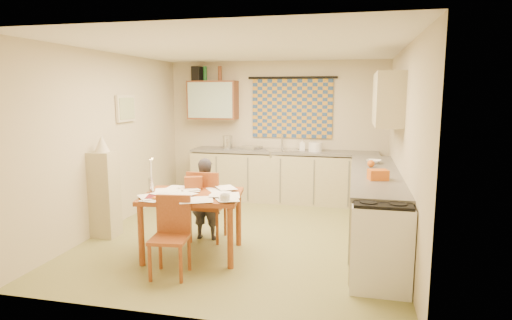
% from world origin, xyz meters
% --- Properties ---
extents(floor, '(4.00, 4.50, 0.02)m').
position_xyz_m(floor, '(0.00, 0.00, -0.01)').
color(floor, olive).
rests_on(floor, ground).
extents(ceiling, '(4.00, 4.50, 0.02)m').
position_xyz_m(ceiling, '(0.00, 0.00, 2.51)').
color(ceiling, white).
rests_on(ceiling, floor).
extents(wall_back, '(4.00, 0.02, 2.50)m').
position_xyz_m(wall_back, '(0.00, 2.26, 1.25)').
color(wall_back, beige).
rests_on(wall_back, floor).
extents(wall_front, '(4.00, 0.02, 2.50)m').
position_xyz_m(wall_front, '(0.00, -2.26, 1.25)').
color(wall_front, beige).
rests_on(wall_front, floor).
extents(wall_left, '(0.02, 4.50, 2.50)m').
position_xyz_m(wall_left, '(-2.01, 0.00, 1.25)').
color(wall_left, beige).
rests_on(wall_left, floor).
extents(wall_right, '(0.02, 4.50, 2.50)m').
position_xyz_m(wall_right, '(2.01, 0.00, 1.25)').
color(wall_right, beige).
rests_on(wall_right, floor).
extents(window_blind, '(1.45, 0.03, 1.05)m').
position_xyz_m(window_blind, '(0.30, 2.22, 1.65)').
color(window_blind, navy).
rests_on(window_blind, wall_back).
extents(curtain_rod, '(1.60, 0.04, 0.04)m').
position_xyz_m(curtain_rod, '(0.30, 2.20, 2.20)').
color(curtain_rod, black).
rests_on(curtain_rod, wall_back).
extents(wall_cabinet, '(0.90, 0.34, 0.70)m').
position_xyz_m(wall_cabinet, '(-1.15, 2.08, 1.80)').
color(wall_cabinet, '#5B2F1A').
rests_on(wall_cabinet, wall_back).
extents(wall_cabinet_glass, '(0.84, 0.02, 0.64)m').
position_xyz_m(wall_cabinet_glass, '(-1.15, 1.91, 1.80)').
color(wall_cabinet_glass, '#99B2A5').
rests_on(wall_cabinet_glass, wall_back).
extents(upper_cabinet_right, '(0.34, 1.30, 0.70)m').
position_xyz_m(upper_cabinet_right, '(1.83, 0.55, 1.85)').
color(upper_cabinet_right, tan).
rests_on(upper_cabinet_right, wall_right).
extents(framed_print, '(0.04, 0.50, 0.40)m').
position_xyz_m(framed_print, '(-1.97, 0.40, 1.70)').
color(framed_print, beige).
rests_on(framed_print, wall_left).
extents(print_canvas, '(0.01, 0.42, 0.32)m').
position_xyz_m(print_canvas, '(-1.95, 0.40, 1.70)').
color(print_canvas, beige).
rests_on(print_canvas, wall_left).
extents(counter_back, '(3.30, 0.62, 0.92)m').
position_xyz_m(counter_back, '(0.19, 1.95, 0.45)').
color(counter_back, tan).
rests_on(counter_back, floor).
extents(counter_right, '(0.62, 2.95, 0.92)m').
position_xyz_m(counter_right, '(1.70, 0.16, 0.45)').
color(counter_right, tan).
rests_on(counter_right, floor).
extents(stove, '(0.58, 0.58, 0.90)m').
position_xyz_m(stove, '(1.70, -1.24, 0.45)').
color(stove, white).
rests_on(stove, floor).
extents(sink, '(0.69, 0.64, 0.10)m').
position_xyz_m(sink, '(0.17, 1.95, 0.88)').
color(sink, silver).
rests_on(sink, counter_back).
extents(tap, '(0.04, 0.04, 0.28)m').
position_xyz_m(tap, '(0.14, 2.13, 1.06)').
color(tap, silver).
rests_on(tap, counter_back).
extents(dish_rack, '(0.43, 0.40, 0.06)m').
position_xyz_m(dish_rack, '(-0.41, 1.95, 0.95)').
color(dish_rack, silver).
rests_on(dish_rack, counter_back).
extents(kettle, '(0.19, 0.19, 0.24)m').
position_xyz_m(kettle, '(-0.83, 1.95, 1.04)').
color(kettle, silver).
rests_on(kettle, counter_back).
extents(mixing_bowl, '(0.31, 0.31, 0.16)m').
position_xyz_m(mixing_bowl, '(0.76, 1.95, 1.00)').
color(mixing_bowl, white).
rests_on(mixing_bowl, counter_back).
extents(soap_bottle, '(0.12, 0.12, 0.21)m').
position_xyz_m(soap_bottle, '(0.52, 2.00, 1.02)').
color(soap_bottle, white).
rests_on(soap_bottle, counter_back).
extents(bowl, '(0.30, 0.30, 0.05)m').
position_xyz_m(bowl, '(1.70, 0.85, 0.95)').
color(bowl, white).
rests_on(bowl, counter_right).
extents(orange_bag, '(0.25, 0.21, 0.12)m').
position_xyz_m(orange_bag, '(1.70, -0.36, 0.98)').
color(orange_bag, orange).
rests_on(orange_bag, counter_right).
extents(fruit_orange, '(0.10, 0.10, 0.10)m').
position_xyz_m(fruit_orange, '(1.65, 0.51, 0.97)').
color(fruit_orange, orange).
rests_on(fruit_orange, counter_right).
extents(speaker, '(0.19, 0.22, 0.26)m').
position_xyz_m(speaker, '(-1.44, 2.08, 2.28)').
color(speaker, black).
rests_on(speaker, wall_cabinet).
extents(bottle_green, '(0.09, 0.09, 0.26)m').
position_xyz_m(bottle_green, '(-1.29, 2.08, 2.28)').
color(bottle_green, '#195926').
rests_on(bottle_green, wall_cabinet).
extents(bottle_brown, '(0.08, 0.08, 0.26)m').
position_xyz_m(bottle_brown, '(-1.01, 2.08, 2.28)').
color(bottle_brown, '#5B2F1A').
rests_on(bottle_brown, wall_cabinet).
extents(dining_table, '(1.24, 1.01, 0.75)m').
position_xyz_m(dining_table, '(-0.44, -0.86, 0.38)').
color(dining_table, brown).
rests_on(dining_table, floor).
extents(chair_far, '(0.43, 0.43, 0.94)m').
position_xyz_m(chair_far, '(-0.44, -0.30, 0.29)').
color(chair_far, brown).
rests_on(chair_far, floor).
extents(chair_near, '(0.42, 0.42, 0.84)m').
position_xyz_m(chair_near, '(-0.46, -1.47, 0.26)').
color(chair_near, brown).
rests_on(chair_near, floor).
extents(person, '(0.42, 0.29, 1.10)m').
position_xyz_m(person, '(-0.48, -0.28, 0.55)').
color(person, black).
rests_on(person, floor).
extents(shelf_stand, '(0.32, 0.30, 1.16)m').
position_xyz_m(shelf_stand, '(-1.84, -0.48, 0.58)').
color(shelf_stand, tan).
rests_on(shelf_stand, floor).
extents(lampshade, '(0.20, 0.20, 0.22)m').
position_xyz_m(lampshade, '(-1.84, -0.48, 1.27)').
color(lampshade, beige).
rests_on(lampshade, shelf_stand).
extents(letter_rack, '(0.24, 0.17, 0.16)m').
position_xyz_m(letter_rack, '(-0.51, -0.62, 0.83)').
color(letter_rack, brown).
rests_on(letter_rack, dining_table).
extents(mug, '(0.12, 0.12, 0.09)m').
position_xyz_m(mug, '(0.06, -1.14, 0.79)').
color(mug, white).
rests_on(mug, dining_table).
extents(magazine, '(0.33, 0.36, 0.03)m').
position_xyz_m(magazine, '(-0.87, -1.14, 0.76)').
color(magazine, maroon).
rests_on(magazine, dining_table).
extents(book, '(0.31, 0.35, 0.02)m').
position_xyz_m(book, '(-0.80, -1.04, 0.76)').
color(book, orange).
rests_on(book, dining_table).
extents(orange_box, '(0.13, 0.10, 0.04)m').
position_xyz_m(orange_box, '(-0.69, -1.22, 0.77)').
color(orange_box, orange).
rests_on(orange_box, dining_table).
extents(eyeglasses, '(0.13, 0.06, 0.02)m').
position_xyz_m(eyeglasses, '(-0.24, -1.12, 0.76)').
color(eyeglasses, black).
rests_on(eyeglasses, dining_table).
extents(candle_holder, '(0.07, 0.07, 0.18)m').
position_xyz_m(candle_holder, '(-0.94, -0.90, 0.84)').
color(candle_holder, silver).
rests_on(candle_holder, dining_table).
extents(candle, '(0.03, 0.03, 0.22)m').
position_xyz_m(candle, '(-0.95, -0.88, 1.04)').
color(candle, white).
rests_on(candle, dining_table).
extents(candle_flame, '(0.02, 0.02, 0.02)m').
position_xyz_m(candle_flame, '(-0.91, -0.91, 1.16)').
color(candle_flame, '#FFCC66').
rests_on(candle_flame, dining_table).
extents(papers, '(1.24, 1.02, 0.03)m').
position_xyz_m(papers, '(-0.42, -0.91, 0.77)').
color(papers, white).
rests_on(papers, dining_table).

